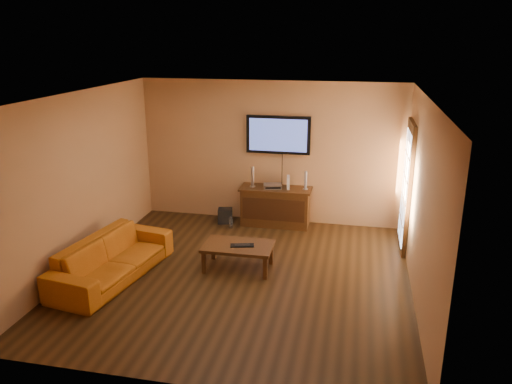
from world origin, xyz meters
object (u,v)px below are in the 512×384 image
(speaker_left, at_px, (253,178))
(game_console, at_px, (288,182))
(sofa, at_px, (112,252))
(subwoofer, at_px, (225,216))
(keyboard, at_px, (242,245))
(television, at_px, (278,135))
(speaker_right, at_px, (306,181))
(av_receiver, at_px, (273,186))
(bottle, at_px, (231,222))
(media_console, at_px, (275,206))
(coffee_table, at_px, (238,248))

(speaker_left, height_order, game_console, speaker_left)
(sofa, height_order, subwoofer, sofa)
(sofa, height_order, keyboard, sofa)
(television, relative_size, speaker_right, 3.44)
(av_receiver, distance_m, keyboard, 2.02)
(bottle, distance_m, keyboard, 1.80)
(av_receiver, height_order, subwoofer, av_receiver)
(sofa, distance_m, av_receiver, 3.29)
(media_console, bearing_deg, keyboard, -94.99)
(television, xyz_separation_m, av_receiver, (-0.05, -0.23, -0.93))
(media_console, height_order, speaker_right, speaker_right)
(coffee_table, bearing_deg, television, 83.58)
(coffee_table, bearing_deg, keyboard, -20.03)
(speaker_right, bearing_deg, keyboard, -109.85)
(television, relative_size, bottle, 5.30)
(television, bearing_deg, subwoofer, -163.43)
(speaker_left, distance_m, subwoofer, 0.95)
(speaker_right, bearing_deg, game_console, -176.30)
(television, bearing_deg, media_console, -90.00)
(keyboard, bearing_deg, subwoofer, 112.60)
(speaker_left, distance_m, av_receiver, 0.41)
(media_console, relative_size, av_receiver, 4.06)
(bottle, bearing_deg, keyboard, -69.61)
(av_receiver, xyz_separation_m, bottle, (-0.74, -0.32, -0.67))
(sofa, bearing_deg, media_console, -28.18)
(media_console, xyz_separation_m, speaker_right, (0.56, 0.03, 0.53))
(coffee_table, relative_size, av_receiver, 3.23)
(television, xyz_separation_m, bottle, (-0.79, -0.55, -1.60))
(game_console, bearing_deg, keyboard, -110.35)
(television, bearing_deg, speaker_left, -152.67)
(television, xyz_separation_m, coffee_table, (-0.25, -2.19, -1.36))
(sofa, distance_m, keyboard, 1.95)
(game_console, bearing_deg, av_receiver, 175.62)
(media_console, bearing_deg, television, 90.00)
(coffee_table, bearing_deg, av_receiver, 84.42)
(sofa, xyz_separation_m, speaker_right, (2.57, 2.67, 0.48))
(speaker_left, relative_size, speaker_right, 1.12)
(coffee_table, height_order, speaker_right, speaker_right)
(television, distance_m, speaker_right, 1.00)
(sofa, distance_m, subwoofer, 2.78)
(coffee_table, height_order, bottle, coffee_table)
(media_console, xyz_separation_m, keyboard, (-0.17, -2.00, 0.04))
(media_console, relative_size, bottle, 5.92)
(coffee_table, xyz_separation_m, game_console, (0.48, 1.98, 0.51))
(speaker_left, height_order, keyboard, speaker_left)
(media_console, bearing_deg, sofa, -127.33)
(media_console, relative_size, coffee_table, 1.25)
(speaker_left, bearing_deg, coffee_table, -84.30)
(game_console, bearing_deg, bottle, -170.63)
(coffee_table, bearing_deg, game_console, 76.31)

